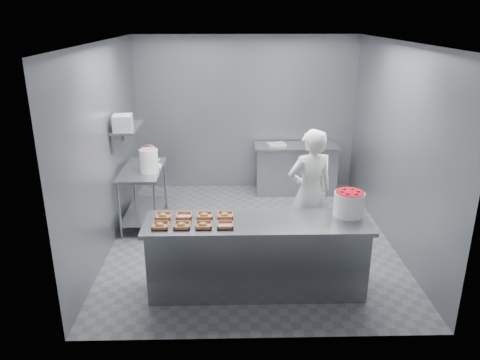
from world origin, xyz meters
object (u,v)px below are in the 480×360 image
at_px(prep_table, 143,188).
at_px(tray_6, 205,215).
at_px(tray_7, 225,215).
at_px(back_counter, 295,169).
at_px(tray_2, 203,225).
at_px(service_counter, 257,256).
at_px(tray_1, 182,225).
at_px(tray_3, 225,225).
at_px(glaze_bucket, 149,160).
at_px(tray_0, 160,225).
at_px(appliance, 123,123).
at_px(tray_5, 184,216).
at_px(worker, 310,192).
at_px(strawberry_tub, 349,203).
at_px(tray_4, 163,216).

bearing_deg(prep_table, tray_6, -60.21).
bearing_deg(tray_7, back_counter, 67.88).
distance_m(back_counter, tray_2, 3.73).
distance_m(service_counter, tray_1, 0.98).
bearing_deg(tray_3, glaze_bucket, 120.61).
height_order(tray_0, appliance, appliance).
xyz_separation_m(tray_3, tray_5, (-0.48, 0.26, 0.00)).
bearing_deg(tray_3, tray_6, 133.02).
relative_size(prep_table, tray_5, 6.40).
bearing_deg(appliance, worker, -21.81).
height_order(tray_6, appliance, appliance).
bearing_deg(tray_3, tray_1, -180.00).
relative_size(tray_3, strawberry_tub, 0.53).
relative_size(service_counter, appliance, 8.67).
bearing_deg(tray_0, tray_1, 0.00).
distance_m(tray_4, tray_7, 0.72).
bearing_deg(tray_4, tray_7, 0.00).
bearing_deg(tray_5, tray_6, -0.00).
distance_m(tray_5, strawberry_tub, 1.93).
bearing_deg(strawberry_tub, tray_4, -179.48).
bearing_deg(tray_4, tray_3, -19.81).
relative_size(tray_3, tray_7, 1.00).
bearing_deg(worker, back_counter, -107.99).
distance_m(tray_1, tray_6, 0.35).
distance_m(service_counter, strawberry_tub, 1.25).
height_order(worker, glaze_bucket, worker).
bearing_deg(tray_5, glaze_bucket, 111.65).
height_order(back_counter, appliance, appliance).
bearing_deg(tray_4, tray_1, -47.34).
distance_m(prep_table, tray_6, 2.12).
height_order(service_counter, tray_7, tray_7).
height_order(service_counter, back_counter, same).
distance_m(tray_2, tray_5, 0.35).
relative_size(tray_0, appliance, 0.63).
bearing_deg(tray_1, tray_3, 0.00).
bearing_deg(tray_5, tray_0, -133.01).
height_order(tray_0, tray_5, tray_0).
bearing_deg(back_counter, tray_0, -120.46).
height_order(tray_0, strawberry_tub, strawberry_tub).
bearing_deg(service_counter, tray_0, -173.18).
xyz_separation_m(tray_4, strawberry_tub, (2.17, 0.02, 0.13)).
height_order(tray_2, tray_6, same).
bearing_deg(prep_table, back_counter, 27.01).
bearing_deg(back_counter, tray_5, -119.22).
height_order(back_counter, tray_2, tray_2).
bearing_deg(tray_7, strawberry_tub, 0.78).
relative_size(tray_2, glaze_bucket, 0.44).
relative_size(prep_table, back_counter, 0.80).
xyz_separation_m(tray_6, worker, (1.37, 0.84, -0.05)).
bearing_deg(worker, prep_table, -36.71).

